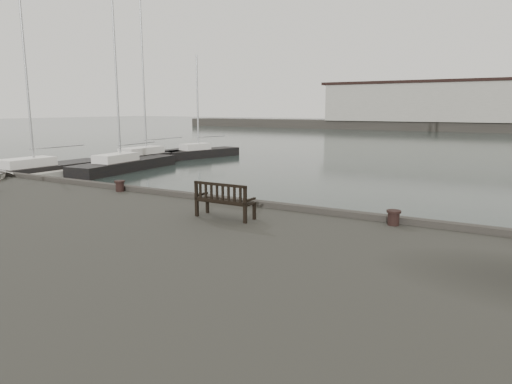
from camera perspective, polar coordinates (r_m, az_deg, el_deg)
ground at (r=16.33m, az=-2.11°, el=-6.68°), size 400.00×400.00×0.00m
pontoon at (r=36.87m, az=-20.64°, el=2.67°), size 2.00×24.00×0.50m
breakwater at (r=106.02m, az=23.17°, el=9.34°), size 140.00×9.50×12.20m
bench at (r=13.65m, az=-3.94°, el=-1.89°), size 1.83×0.64×1.05m
bollard_left at (r=18.81m, az=-16.65°, el=0.72°), size 0.54×0.54×0.43m
bollard_right at (r=13.40m, az=16.81°, el=-3.10°), size 0.41×0.41×0.42m
yacht_a at (r=36.04m, az=-25.24°, el=2.17°), size 2.93×10.15×13.72m
yacht_b at (r=42.70m, az=-12.94°, el=4.05°), size 2.72×11.68×15.16m
yacht_c at (r=37.10m, az=-15.99°, el=2.98°), size 3.25×10.18×13.42m
yacht_d at (r=45.75m, az=-6.77°, el=4.63°), size 4.23×8.39×10.41m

